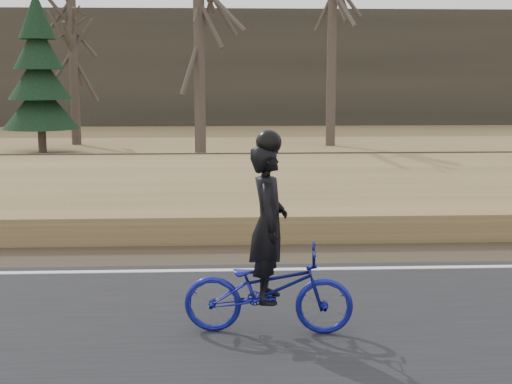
{
  "coord_description": "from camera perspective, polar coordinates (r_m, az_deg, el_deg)",
  "views": [
    {
      "loc": [
        -0.69,
        -9.28,
        2.74
      ],
      "look_at": [
        -0.22,
        0.5,
        1.1
      ],
      "focal_mm": 50.0,
      "sensor_mm": 36.0,
      "label": 1
    }
  ],
  "objects": [
    {
      "name": "ground",
      "position": [
        9.7,
        1.46,
        -6.9
      ],
      "size": [
        120.0,
        120.0,
        0.0
      ],
      "primitive_type": "plane",
      "color": "#9C7D4F",
      "rests_on": "ground"
    },
    {
      "name": "road",
      "position": [
        7.33,
        2.92,
        -12.19
      ],
      "size": [
        120.0,
        6.0,
        0.06
      ],
      "primitive_type": "cube",
      "color": "black",
      "rests_on": "ground"
    },
    {
      "name": "edge_line",
      "position": [
        9.87,
        1.38,
        -6.21
      ],
      "size": [
        120.0,
        0.12,
        0.01
      ],
      "primitive_type": "cube",
      "color": "silver",
      "rests_on": "road"
    },
    {
      "name": "shoulder",
      "position": [
        10.85,
        1.0,
        -5.01
      ],
      "size": [
        120.0,
        1.6,
        0.04
      ],
      "primitive_type": "cube",
      "color": "#473A2B",
      "rests_on": "ground"
    },
    {
      "name": "embankment",
      "position": [
        13.73,
        0.19,
        -1.07
      ],
      "size": [
        120.0,
        5.0,
        0.44
      ],
      "primitive_type": "cube",
      "color": "#9C7D4F",
      "rests_on": "ground"
    },
    {
      "name": "ballast",
      "position": [
        17.47,
        -0.45,
        1.23
      ],
      "size": [
        120.0,
        3.0,
        0.45
      ],
      "primitive_type": "cube",
      "color": "slate",
      "rests_on": "ground"
    },
    {
      "name": "railroad",
      "position": [
        17.43,
        -0.45,
        2.22
      ],
      "size": [
        120.0,
        2.4,
        0.29
      ],
      "color": "black",
      "rests_on": "ballast"
    },
    {
      "name": "treeline_backdrop",
      "position": [
        39.28,
        -1.76,
        9.88
      ],
      "size": [
        120.0,
        4.0,
        6.0
      ],
      "primitive_type": "cube",
      "color": "#383328",
      "rests_on": "ground"
    },
    {
      "name": "cyclist",
      "position": [
        7.39,
        1.0,
        -6.26
      ],
      "size": [
        1.81,
        0.79,
        2.12
      ],
      "rotation": [
        0.0,
        0.0,
        1.46
      ],
      "color": "navy",
      "rests_on": "road"
    },
    {
      "name": "bare_tree_left",
      "position": [
        28.42,
        -14.43,
        10.79
      ],
      "size": [
        0.36,
        0.36,
        7.05
      ],
      "primitive_type": "cylinder",
      "color": "#50433A",
      "rests_on": "ground"
    },
    {
      "name": "bare_tree_near_left",
      "position": [
        22.22,
        -4.58,
        12.2
      ],
      "size": [
        0.36,
        0.36,
        7.59
      ],
      "primitive_type": "cylinder",
      "color": "#50433A",
      "rests_on": "ground"
    },
    {
      "name": "bare_tree_center",
      "position": [
        27.35,
        6.11,
        12.47
      ],
      "size": [
        0.36,
        0.36,
        8.36
      ],
      "primitive_type": "cylinder",
      "color": "#50433A",
      "rests_on": "ground"
    },
    {
      "name": "conifer",
      "position": [
        25.85,
        -16.96,
        8.78
      ],
      "size": [
        2.6,
        2.6,
        5.49
      ],
      "color": "#50433A",
      "rests_on": "ground"
    }
  ]
}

